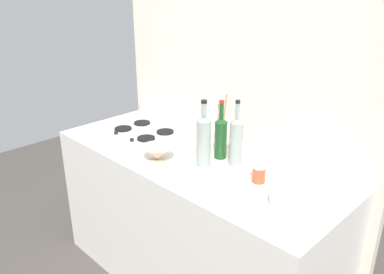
# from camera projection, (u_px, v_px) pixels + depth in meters

# --- Properties ---
(counter_block) EXTENTS (1.80, 0.70, 0.90)m
(counter_block) POSITION_uv_depth(u_px,v_px,m) (192.00, 223.00, 2.40)
(counter_block) COLOR silver
(counter_block) RESTS_ON ground
(backsplash_panel) EXTENTS (1.90, 0.06, 2.40)m
(backsplash_panel) POSITION_uv_depth(u_px,v_px,m) (236.00, 93.00, 2.37)
(backsplash_panel) COLOR beige
(backsplash_panel) RESTS_ON ground
(stovetop_hob) EXTENTS (0.48, 0.35, 0.04)m
(stovetop_hob) POSITION_uv_depth(u_px,v_px,m) (144.00, 132.00, 2.55)
(stovetop_hob) COLOR #B2B2B7
(stovetop_hob) RESTS_ON counter_block
(plate_stack) EXTENTS (0.21, 0.22, 0.05)m
(plate_stack) POSITION_uv_depth(u_px,v_px,m) (293.00, 200.00, 1.74)
(plate_stack) COLOR white
(plate_stack) RESTS_ON counter_block
(wine_bottle_leftmost) EXTENTS (0.07, 0.07, 0.36)m
(wine_bottle_leftmost) POSITION_uv_depth(u_px,v_px,m) (236.00, 140.00, 2.09)
(wine_bottle_leftmost) COLOR gray
(wine_bottle_leftmost) RESTS_ON counter_block
(wine_bottle_mid_left) EXTENTS (0.08, 0.08, 0.37)m
(wine_bottle_mid_left) POSITION_uv_depth(u_px,v_px,m) (204.00, 140.00, 2.07)
(wine_bottle_mid_left) COLOR gray
(wine_bottle_mid_left) RESTS_ON counter_block
(wine_bottle_mid_right) EXTENTS (0.07, 0.07, 0.34)m
(wine_bottle_mid_right) POSITION_uv_depth(u_px,v_px,m) (221.00, 137.00, 2.17)
(wine_bottle_mid_right) COLOR #19471E
(wine_bottle_mid_right) RESTS_ON counter_block
(mixing_bowl) EXTENTS (0.18, 0.18, 0.09)m
(mixing_bowl) POSITION_uv_depth(u_px,v_px,m) (157.00, 153.00, 2.16)
(mixing_bowl) COLOR beige
(mixing_bowl) RESTS_ON counter_block
(utensil_crock) EXTENTS (0.09, 0.09, 0.33)m
(utensil_crock) POSITION_uv_depth(u_px,v_px,m) (222.00, 134.00, 2.34)
(utensil_crock) COLOR silver
(utensil_crock) RESTS_ON counter_block
(condiment_jar_front) EXTENTS (0.07, 0.07, 0.09)m
(condiment_jar_front) POSITION_uv_depth(u_px,v_px,m) (259.00, 174.00, 1.93)
(condiment_jar_front) COLOR #C64C2D
(condiment_jar_front) RESTS_ON counter_block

